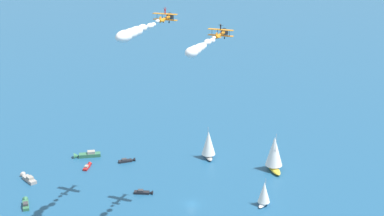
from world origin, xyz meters
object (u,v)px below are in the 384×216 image
at_px(sailboat_outer_ring_a, 208,144).
at_px(wingwalker_wingman, 221,26).
at_px(motorboat_mid_cluster, 86,155).
at_px(motorboat_outer_ring_f, 88,166).
at_px(motorboat_outer_ring_d, 28,178).
at_px(motorboat_outer_ring_b, 128,160).
at_px(motorboat_ahead, 144,192).
at_px(sailboat_far_stbd, 264,193).
at_px(sailboat_offshore, 274,153).
at_px(biplane_wingman, 221,34).
at_px(motorboat_outer_ring_c, 26,204).
at_px(wingwalker_lead, 165,10).
at_px(biplane_lead, 165,18).

xyz_separation_m(sailboat_outer_ring_a, wingwalker_wingman, (31.76, -16.17, 50.42)).
height_order(motorboat_mid_cluster, wingwalker_wingman, wingwalker_wingman).
bearing_deg(motorboat_outer_ring_f, motorboat_outer_ring_d, -92.78).
height_order(motorboat_outer_ring_b, motorboat_outer_ring_d, motorboat_outer_ring_d).
bearing_deg(motorboat_outer_ring_b, motorboat_ahead, -12.13).
xyz_separation_m(sailboat_far_stbd, sailboat_outer_ring_a, (-37.41, 3.22, 1.23)).
bearing_deg(motorboat_mid_cluster, sailboat_offshore, 50.85).
height_order(motorboat_mid_cluster, biplane_wingman, biplane_wingman).
distance_m(motorboat_ahead, sailboat_outer_ring_a, 34.28).
relative_size(sailboat_offshore, biplane_wingman, 2.03).
height_order(motorboat_ahead, biplane_wingman, biplane_wingman).
distance_m(sailboat_far_stbd, biplane_wingman, 51.47).
distance_m(motorboat_outer_ring_c, wingwalker_lead, 72.56).
bearing_deg(biplane_wingman, motorboat_mid_cluster, -158.65).
height_order(sailboat_outer_ring_a, motorboat_outer_ring_d, sailboat_outer_ring_a).
distance_m(sailboat_outer_ring_a, biplane_wingman, 60.02).
xyz_separation_m(sailboat_offshore, motorboat_mid_cluster, (-42.02, -51.62, -5.51)).
height_order(sailboat_far_stbd, wingwalker_lead, wingwalker_lead).
relative_size(sailboat_outer_ring_a, motorboat_outer_ring_f, 2.28).
relative_size(biplane_lead, biplane_wingman, 1.00).
relative_size(motorboat_outer_ring_d, biplane_wingman, 1.25).
bearing_deg(wingwalker_lead, motorboat_mid_cluster, -165.34).
height_order(motorboat_outer_ring_c, motorboat_outer_ring_f, motorboat_outer_ring_c).
bearing_deg(sailboat_outer_ring_a, motorboat_outer_ring_d, -103.97).
xyz_separation_m(motorboat_outer_ring_b, wingwalker_lead, (30.68, -0.23, 58.35)).
height_order(motorboat_outer_ring_d, biplane_lead, biplane_lead).
height_order(motorboat_outer_ring_b, biplane_lead, biplane_lead).
height_order(biplane_lead, biplane_wingman, biplane_lead).
height_order(sailboat_outer_ring_a, motorboat_outer_ring_f, sailboat_outer_ring_a).
distance_m(motorboat_ahead, motorboat_outer_ring_d, 40.24).
height_order(motorboat_outer_ring_b, biplane_wingman, biplane_wingman).
xyz_separation_m(sailboat_offshore, biplane_wingman, (12.42, -30.34, 47.22)).
bearing_deg(wingwalker_lead, motorboat_outer_ring_c, -114.39).
bearing_deg(motorboat_outer_ring_c, motorboat_ahead, 71.68).
xyz_separation_m(motorboat_outer_ring_c, wingwalker_wingman, (30.42, 49.73, 55.07)).
xyz_separation_m(sailboat_outer_ring_a, biplane_lead, (19.24, -26.48, 51.41)).
xyz_separation_m(motorboat_outer_ring_b, motorboat_outer_ring_c, (12.81, -39.63, 0.09)).
distance_m(wingwalker_lead, wingwalker_wingman, 16.57).
bearing_deg(sailboat_far_stbd, wingwalker_lead, -128.03).
bearing_deg(motorboat_outer_ring_f, motorboat_outer_ring_c, -59.09).
relative_size(motorboat_outer_ring_b, motorboat_outer_ring_d, 0.72).
bearing_deg(sailboat_outer_ring_a, motorboat_outer_ring_b, -113.59).
bearing_deg(motorboat_mid_cluster, motorboat_ahead, 9.57).
height_order(sailboat_offshore, motorboat_outer_ring_c, sailboat_offshore).
xyz_separation_m(biplane_lead, wingwalker_wingman, (12.52, 10.31, -0.99)).
relative_size(sailboat_outer_ring_a, wingwalker_wingman, 7.46).
bearing_deg(motorboat_outer_ring_c, sailboat_far_stbd, 60.08).
relative_size(motorboat_ahead, biplane_lead, 0.86).
height_order(sailboat_outer_ring_a, motorboat_outer_ring_c, sailboat_outer_ring_a).
xyz_separation_m(sailboat_outer_ring_a, wingwalker_lead, (19.20, -26.50, 53.60)).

